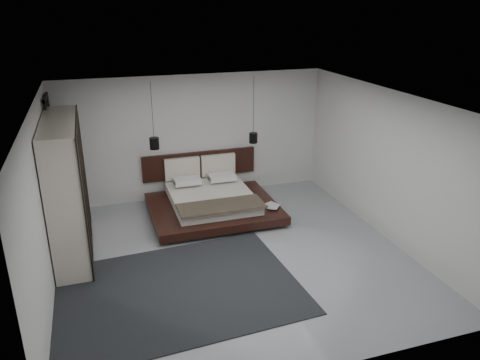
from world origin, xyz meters
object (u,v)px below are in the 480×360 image
object	(u,v)px
pendant_right	(253,138)
rug	(175,291)
lattice_screen	(55,161)
pendant_left	(154,143)
wardrobe	(67,188)
bed	(211,200)

from	to	relation	value
pendant_right	rug	distance (m)	4.16
lattice_screen	pendant_right	xyz separation A→B (m)	(4.12, -0.14, 0.17)
lattice_screen	pendant_left	distance (m)	1.98
pendant_left	wardrobe	world-z (taller)	pendant_left
lattice_screen	wardrobe	bearing A→B (deg)	-79.44
bed	pendant_right	distance (m)	1.65
bed	lattice_screen	bearing A→B (deg)	170.01
wardrobe	rug	bearing A→B (deg)	-51.33
bed	rug	distance (m)	2.99
wardrobe	bed	bearing A→B (deg)	16.26
pendant_right	bed	bearing A→B (deg)	-159.71
bed	pendant_right	world-z (taller)	pendant_right
lattice_screen	pendant_right	world-z (taller)	pendant_right
pendant_right	wardrobe	distance (m)	4.06
lattice_screen	bed	xyz separation A→B (m)	(3.04, -0.54, -1.02)
wardrobe	rug	xyz separation A→B (m)	(1.50, -1.87, -1.20)
lattice_screen	pendant_right	bearing A→B (deg)	-1.90
wardrobe	rug	size ratio (longest dim) A/B	0.64
bed	pendant_right	size ratio (longest dim) A/B	1.81
lattice_screen	bed	size ratio (longest dim) A/B	0.99
pendant_left	pendant_right	world-z (taller)	same
pendant_right	rug	world-z (taller)	pendant_right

